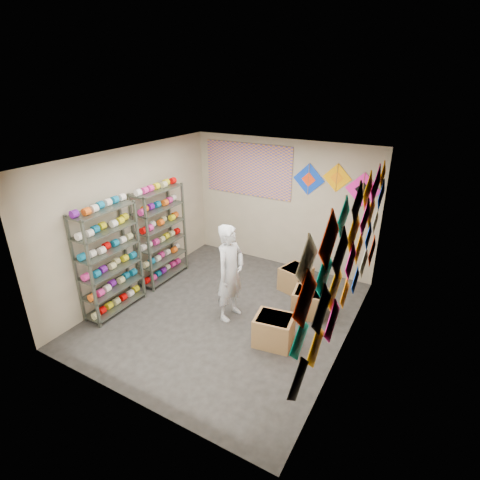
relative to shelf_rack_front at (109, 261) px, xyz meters
The scene contains 12 objects.
ground 2.19m from the shelf_rack_front, 25.53° to the left, with size 4.50×4.50×0.00m, color #272422.
room_walls 2.09m from the shelf_rack_front, 25.53° to the left, with size 4.50×4.50×4.50m.
shelf_rack_front is the anchor object (origin of this frame).
shelf_rack_back 1.30m from the shelf_rack_front, 90.00° to the left, with size 0.40×1.10×1.90m, color #4C5147.
string_spools 0.66m from the shelf_rack_front, 90.00° to the left, with size 0.12×2.36×0.12m.
kite_wall_display 3.90m from the shelf_rack_front, 11.71° to the left, with size 0.06×4.27×2.06m.
back_wall_kites 4.33m from the shelf_rack_front, 47.12° to the left, with size 1.71×0.02×0.77m.
poster 3.40m from the shelf_rack_front, 72.35° to the left, with size 2.00×0.01×1.10m, color #524392.
shopkeeper 2.06m from the shelf_rack_front, 23.48° to the left, with size 0.46×0.65×1.68m, color silver.
carton_a 2.97m from the shelf_rack_front, 10.32° to the left, with size 0.57×0.47×0.47m, color olive.
carton_b 3.48m from the shelf_rack_front, 26.61° to the left, with size 0.56×0.45×0.45m, color olive.
carton_c 3.42m from the shelf_rack_front, 41.04° to the left, with size 0.48×0.53×0.46m, color olive.
Camera 1 is at (2.91, -4.67, 3.78)m, focal length 28.00 mm.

